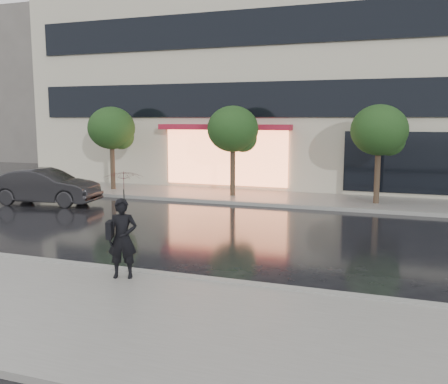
% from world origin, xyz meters
% --- Properties ---
extents(ground, '(120.00, 120.00, 0.00)m').
position_xyz_m(ground, '(0.00, 0.00, 0.00)').
color(ground, black).
rests_on(ground, ground).
extents(sidewalk_near, '(60.00, 4.50, 0.12)m').
position_xyz_m(sidewalk_near, '(0.00, -3.25, 0.06)').
color(sidewalk_near, slate).
rests_on(sidewalk_near, ground).
extents(sidewalk_far, '(60.00, 3.50, 0.12)m').
position_xyz_m(sidewalk_far, '(0.00, 10.25, 0.06)').
color(sidewalk_far, slate).
rests_on(sidewalk_far, ground).
extents(curb_near, '(60.00, 0.25, 0.14)m').
position_xyz_m(curb_near, '(0.00, -1.00, 0.07)').
color(curb_near, gray).
rests_on(curb_near, ground).
extents(curb_far, '(60.00, 0.25, 0.14)m').
position_xyz_m(curb_far, '(0.00, 8.50, 0.07)').
color(curb_far, gray).
rests_on(curb_far, ground).
extents(office_building, '(30.00, 12.76, 18.00)m').
position_xyz_m(office_building, '(-0.00, 17.97, 9.00)').
color(office_building, '#B7B09B').
rests_on(office_building, ground).
extents(bg_building_left, '(14.00, 10.00, 12.00)m').
position_xyz_m(bg_building_left, '(-28.00, 26.00, 6.00)').
color(bg_building_left, '#59544F').
rests_on(bg_building_left, ground).
extents(tree_far_west, '(2.20, 2.20, 3.99)m').
position_xyz_m(tree_far_west, '(-8.94, 10.03, 2.92)').
color(tree_far_west, '#33261C').
rests_on(tree_far_west, ground).
extents(tree_mid_west, '(2.20, 2.20, 3.99)m').
position_xyz_m(tree_mid_west, '(-2.94, 10.03, 2.92)').
color(tree_mid_west, '#33261C').
rests_on(tree_mid_west, ground).
extents(tree_mid_east, '(2.20, 2.20, 3.99)m').
position_xyz_m(tree_mid_east, '(3.06, 10.03, 2.92)').
color(tree_mid_east, '#33261C').
rests_on(tree_mid_east, ground).
extents(parked_car, '(4.52, 2.07, 1.44)m').
position_xyz_m(parked_car, '(-9.65, 6.00, 0.72)').
color(parked_car, black).
rests_on(parked_car, ground).
extents(pedestrian_with_umbrella, '(1.04, 1.05, 2.27)m').
position_xyz_m(pedestrian_with_umbrella, '(-1.53, -1.49, 1.53)').
color(pedestrian_with_umbrella, black).
rests_on(pedestrian_with_umbrella, sidewalk_near).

